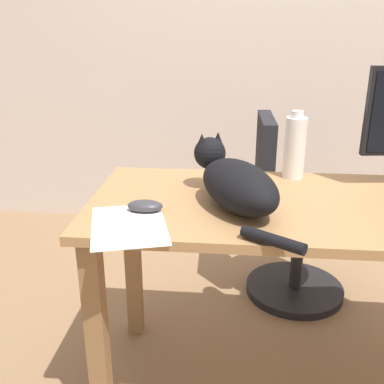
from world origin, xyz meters
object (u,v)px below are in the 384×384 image
at_px(cat, 235,182).
at_px(spray_bottle, 295,147).
at_px(computer_mouse, 145,206).
at_px(office_chair, 289,224).

relative_size(cat, spray_bottle, 2.21).
bearing_deg(cat, spray_bottle, 55.32).
distance_m(cat, computer_mouse, 0.29).
distance_m(cat, spray_bottle, 0.38).
bearing_deg(cat, office_chair, 68.41).
distance_m(office_chair, cat, 0.86).
bearing_deg(office_chair, spray_bottle, -98.48).
height_order(cat, computer_mouse, cat).
xyz_separation_m(office_chair, computer_mouse, (-0.54, -0.75, 0.38)).
bearing_deg(cat, computer_mouse, -166.05).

